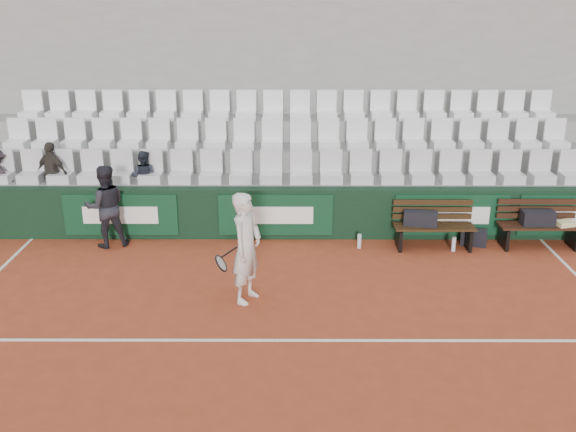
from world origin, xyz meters
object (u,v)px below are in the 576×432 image
at_px(bench_right, 538,236).
at_px(sports_bag_right, 538,218).
at_px(tennis_player, 246,248).
at_px(spectator_b, 50,151).
at_px(sports_bag_ground, 474,237).
at_px(ball_kid, 106,206).
at_px(water_bottle_near, 359,241).
at_px(water_bottle_far, 454,244).
at_px(sports_bag_left, 420,218).
at_px(bench_left, 433,237).
at_px(spectator_c, 142,155).

distance_m(bench_right, sports_bag_right, 0.37).
xyz_separation_m(tennis_player, spectator_b, (-4.08, 3.24, 0.75)).
height_order(bench_right, sports_bag_ground, bench_right).
bearing_deg(sports_bag_right, ball_kid, 179.63).
height_order(water_bottle_near, tennis_player, tennis_player).
relative_size(bench_right, water_bottle_far, 5.38).
xyz_separation_m(sports_bag_left, water_bottle_near, (-1.14, -0.04, -0.45)).
relative_size(sports_bag_ground, water_bottle_far, 1.73).
bearing_deg(tennis_player, bench_left, 32.57).
distance_m(sports_bag_left, sports_bag_right, 2.20).
bearing_deg(water_bottle_near, bench_left, 0.11).
distance_m(ball_kid, spectator_c, 1.34).
distance_m(sports_bag_left, spectator_b, 7.35).
xyz_separation_m(bench_right, spectator_c, (-7.64, 1.03, 1.31)).
relative_size(sports_bag_left, ball_kid, 0.39).
xyz_separation_m(water_bottle_near, water_bottle_far, (1.75, -0.15, 0.00)).
xyz_separation_m(sports_bag_right, tennis_player, (-5.32, -2.21, 0.29)).
bearing_deg(spectator_b, sports_bag_ground, -162.23).
xyz_separation_m(sports_bag_right, spectator_c, (-7.58, 1.03, 0.95)).
xyz_separation_m(water_bottle_far, tennis_player, (-3.74, -2.01, 0.74)).
distance_m(water_bottle_far, ball_kid, 6.56).
bearing_deg(tennis_player, water_bottle_far, 28.27).
height_order(bench_left, spectator_b, spectator_b).
bearing_deg(spectator_b, ball_kid, 166.87).
xyz_separation_m(bench_right, sports_bag_ground, (-1.18, 0.13, -0.08)).
relative_size(water_bottle_far, spectator_b, 0.22).
xyz_separation_m(bench_right, water_bottle_near, (-3.39, -0.06, -0.09)).
bearing_deg(ball_kid, spectator_c, -138.40).
relative_size(sports_bag_ground, water_bottle_near, 1.75).
distance_m(bench_right, water_bottle_far, 1.66).
distance_m(sports_bag_left, tennis_player, 3.83).
xyz_separation_m(bench_left, spectator_c, (-5.64, 1.08, 1.31)).
bearing_deg(spectator_c, sports_bag_right, -176.26).
bearing_deg(spectator_c, water_bottle_far, 179.87).
xyz_separation_m(sports_bag_right, water_bottle_far, (-1.59, -0.20, -0.45)).
bearing_deg(sports_bag_right, bench_left, -178.51).
distance_m(bench_right, sports_bag_ground, 1.19).
xyz_separation_m(ball_kid, spectator_c, (0.53, 0.98, 0.75)).
bearing_deg(ball_kid, sports_bag_ground, 160.86).
bearing_deg(ball_kid, water_bottle_far, 157.99).
bearing_deg(bench_right, bench_left, -178.46).
bearing_deg(sports_bag_ground, bench_left, -167.48).
distance_m(water_bottle_near, water_bottle_far, 1.76).
relative_size(sports_bag_ground, tennis_player, 0.27).
relative_size(sports_bag_left, tennis_player, 0.35).
height_order(bench_right, ball_kid, ball_kid).
distance_m(water_bottle_far, spectator_c, 6.27).
bearing_deg(sports_bag_left, spectator_c, 169.05).
bearing_deg(tennis_player, sports_bag_right, 22.54).
height_order(water_bottle_near, ball_kid, ball_kid).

